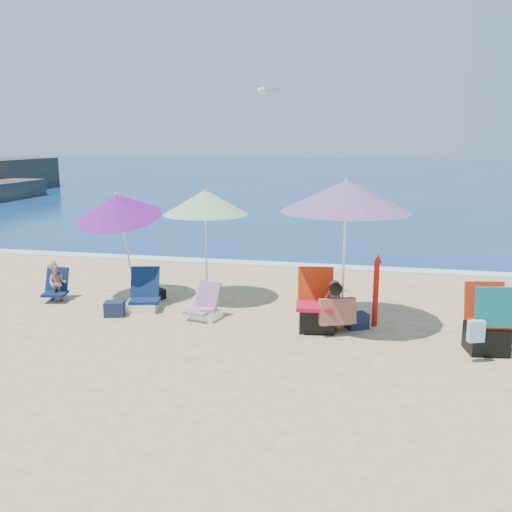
% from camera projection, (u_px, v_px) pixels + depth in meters
% --- Properties ---
extents(ground, '(120.00, 120.00, 0.00)m').
position_uv_depth(ground, '(261.00, 336.00, 9.01)').
color(ground, '#D8BC84').
rests_on(ground, ground).
extents(sea, '(120.00, 80.00, 0.12)m').
position_uv_depth(sea, '(358.00, 173.00, 52.06)').
color(sea, navy).
rests_on(sea, ground).
extents(foam, '(120.00, 0.50, 0.04)m').
position_uv_depth(foam, '(302.00, 266.00, 13.88)').
color(foam, white).
rests_on(foam, ground).
extents(umbrella_turquoise, '(2.26, 2.26, 2.50)m').
position_uv_depth(umbrella_turquoise, '(346.00, 196.00, 9.10)').
color(umbrella_turquoise, white).
rests_on(umbrella_turquoise, ground).
extents(umbrella_striped, '(1.82, 1.82, 2.21)m').
position_uv_depth(umbrella_striped, '(206.00, 202.00, 10.65)').
color(umbrella_striped, silver).
rests_on(umbrella_striped, ground).
extents(umbrella_blue, '(1.79, 1.85, 2.25)m').
position_uv_depth(umbrella_blue, '(118.00, 206.00, 10.73)').
color(umbrella_blue, silver).
rests_on(umbrella_blue, ground).
extents(furled_umbrella, '(0.13, 0.13, 1.24)m').
position_uv_depth(furled_umbrella, '(376.00, 287.00, 9.35)').
color(furled_umbrella, red).
rests_on(furled_umbrella, ground).
extents(chair_navy, '(0.70, 0.79, 0.76)m').
position_uv_depth(chair_navy, '(143.00, 299.00, 10.36)').
color(chair_navy, '#0D1E4C').
rests_on(chair_navy, ground).
extents(chair_rainbow, '(0.65, 0.66, 0.61)m').
position_uv_depth(chair_rainbow, '(205.00, 309.00, 9.85)').
color(chair_rainbow, '#D65F4B').
rests_on(chair_rainbow, ground).
extents(camp_chair_left, '(0.67, 0.71, 1.03)m').
position_uv_depth(camp_chair_left, '(316.00, 312.00, 9.23)').
color(camp_chair_left, '#BD0D30').
rests_on(camp_chair_left, ground).
extents(camp_chair_right, '(0.72, 0.93, 1.07)m').
position_uv_depth(camp_chair_right, '(487.00, 328.00, 8.23)').
color(camp_chair_right, red).
rests_on(camp_chair_right, ground).
extents(person_center, '(0.70, 0.73, 0.87)m').
position_uv_depth(person_center, '(335.00, 307.00, 9.10)').
color(person_center, tan).
rests_on(person_center, ground).
extents(person_left, '(0.56, 0.63, 0.79)m').
position_uv_depth(person_left, '(57.00, 283.00, 10.91)').
color(person_left, tan).
rests_on(person_left, ground).
extents(bag_navy_a, '(0.39, 0.32, 0.27)m').
position_uv_depth(bag_navy_a, '(115.00, 309.00, 9.99)').
color(bag_navy_a, '#1A223A').
rests_on(bag_navy_a, ground).
extents(bag_black_a, '(0.33, 0.31, 0.20)m').
position_uv_depth(bag_black_a, '(159.00, 294.00, 11.09)').
color(bag_black_a, black).
rests_on(bag_black_a, ground).
extents(bag_tan, '(0.29, 0.25, 0.21)m').
position_uv_depth(bag_tan, '(207.00, 314.00, 9.77)').
color(bag_tan, tan).
rests_on(bag_tan, ground).
extents(bag_navy_b, '(0.43, 0.39, 0.26)m').
position_uv_depth(bag_navy_b, '(357.00, 321.00, 9.35)').
color(bag_navy_b, '#192238').
rests_on(bag_navy_b, ground).
extents(seagull, '(0.78, 0.35, 0.13)m').
position_uv_depth(seagull, '(262.00, 91.00, 10.40)').
color(seagull, silver).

